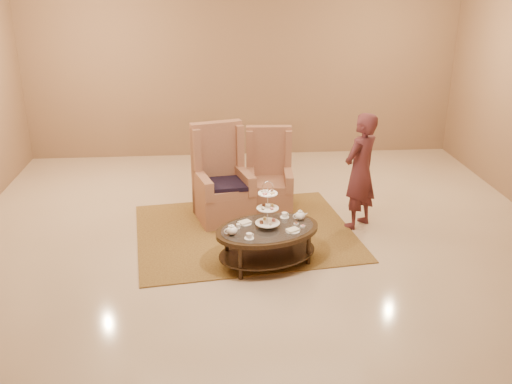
{
  "coord_description": "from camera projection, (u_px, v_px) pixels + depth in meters",
  "views": [
    {
      "loc": [
        -0.6,
        -6.59,
        3.37
      ],
      "look_at": [
        -0.05,
        0.2,
        0.69
      ],
      "focal_mm": 40.0,
      "sensor_mm": 36.0,
      "label": 1
    }
  ],
  "objects": [
    {
      "name": "tea_table",
      "position": [
        267.0,
        234.0,
        6.84
      ],
      "size": [
        1.49,
        1.24,
        1.07
      ],
      "rotation": [
        0.0,
        0.0,
        0.32
      ],
      "color": "black",
      "rests_on": "ground"
    },
    {
      "name": "ceiling",
      "position": [
        261.0,
        247.0,
        7.39
      ],
      "size": [
        8.0,
        8.0,
        0.02
      ],
      "primitive_type": "cube",
      "color": "beige",
      "rests_on": "ground"
    },
    {
      "name": "armchair_left",
      "position": [
        222.0,
        187.0,
        8.12
      ],
      "size": [
        0.91,
        0.93,
        1.36
      ],
      "rotation": [
        0.0,
        0.0,
        0.27
      ],
      "color": "#9D654A",
      "rests_on": "ground"
    },
    {
      "name": "armchair_right",
      "position": [
        269.0,
        183.0,
        8.4
      ],
      "size": [
        0.7,
        0.73,
        1.23
      ],
      "rotation": [
        0.0,
        0.0,
        -0.06
      ],
      "color": "#9D654A",
      "rests_on": "ground"
    },
    {
      "name": "ground",
      "position": [
        261.0,
        247.0,
        7.39
      ],
      "size": [
        8.0,
        8.0,
        0.0
      ],
      "primitive_type": "plane",
      "color": "beige",
      "rests_on": "ground"
    },
    {
      "name": "person",
      "position": [
        360.0,
        171.0,
        7.71
      ],
      "size": [
        0.7,
        0.68,
        1.62
      ],
      "rotation": [
        0.0,
        0.0,
        3.85
      ],
      "color": "#522326",
      "rests_on": "ground"
    },
    {
      "name": "wall_back",
      "position": [
        242.0,
        63.0,
        10.46
      ],
      "size": [
        8.0,
        0.04,
        3.5
      ],
      "primitive_type": "cube",
      "color": "#916D4F",
      "rests_on": "ground"
    },
    {
      "name": "rug",
      "position": [
        245.0,
        232.0,
        7.79
      ],
      "size": [
        3.17,
        2.75,
        0.02
      ],
      "rotation": [
        0.0,
        0.0,
        0.13
      ],
      "color": "olive",
      "rests_on": "ground"
    }
  ]
}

